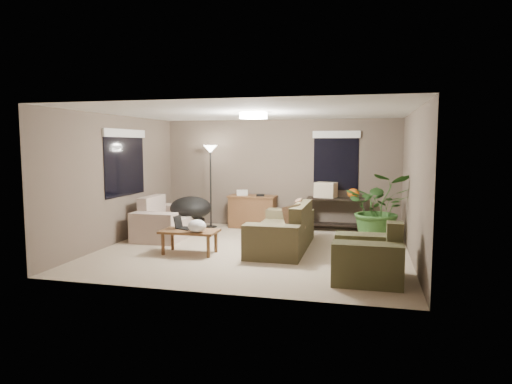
% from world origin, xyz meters
% --- Properties ---
extents(room_shell, '(5.50, 5.50, 5.50)m').
position_xyz_m(room_shell, '(0.00, 0.00, 1.25)').
color(room_shell, tan).
rests_on(room_shell, ground).
extents(main_sofa, '(0.95, 2.20, 0.85)m').
position_xyz_m(main_sofa, '(0.52, 0.26, 0.29)').
color(main_sofa, '#4A432C').
rests_on(main_sofa, ground).
extents(throw_pillows, '(0.38, 1.38, 0.47)m').
position_xyz_m(throw_pillows, '(0.78, 0.26, 0.65)').
color(throw_pillows, '#8C7251').
rests_on(throw_pillows, main_sofa).
extents(loveseat, '(0.90, 1.60, 0.85)m').
position_xyz_m(loveseat, '(-2.07, 0.71, 0.30)').
color(loveseat, beige).
rests_on(loveseat, ground).
extents(armchair, '(0.95, 1.00, 0.85)m').
position_xyz_m(armchair, '(2.05, -1.41, 0.30)').
color(armchair, brown).
rests_on(armchair, ground).
extents(coffee_table, '(1.00, 0.55, 0.42)m').
position_xyz_m(coffee_table, '(-1.03, -0.54, 0.36)').
color(coffee_table, brown).
rests_on(coffee_table, ground).
extents(laptop, '(0.40, 0.34, 0.24)m').
position_xyz_m(laptop, '(-1.20, -0.44, 0.48)').
color(laptop, black).
rests_on(laptop, coffee_table).
extents(plastic_bag, '(0.39, 0.37, 0.22)m').
position_xyz_m(plastic_bag, '(-0.83, -0.69, 0.53)').
color(plastic_bag, white).
rests_on(plastic_bag, coffee_table).
extents(desk, '(1.10, 0.50, 0.75)m').
position_xyz_m(desk, '(-0.57, 2.19, 0.38)').
color(desk, brown).
rests_on(desk, ground).
extents(desk_papers, '(0.71, 0.31, 0.12)m').
position_xyz_m(desk_papers, '(-0.73, 2.18, 0.80)').
color(desk_papers, silver).
rests_on(desk_papers, desk).
extents(console_table, '(1.30, 0.40, 0.75)m').
position_xyz_m(console_table, '(1.36, 2.23, 0.44)').
color(console_table, black).
rests_on(console_table, ground).
extents(pumpkin, '(0.33, 0.33, 0.21)m').
position_xyz_m(pumpkin, '(1.71, 2.23, 0.86)').
color(pumpkin, orange).
rests_on(pumpkin, console_table).
extents(cardboard_box, '(0.52, 0.44, 0.34)m').
position_xyz_m(cardboard_box, '(1.11, 2.23, 0.92)').
color(cardboard_box, beige).
rests_on(cardboard_box, console_table).
extents(papasan_chair, '(1.05, 1.05, 0.80)m').
position_xyz_m(papasan_chair, '(-1.73, 1.27, 0.47)').
color(papasan_chair, black).
rests_on(papasan_chair, ground).
extents(floor_lamp, '(0.32, 0.32, 1.91)m').
position_xyz_m(floor_lamp, '(-1.53, 2.01, 1.60)').
color(floor_lamp, black).
rests_on(floor_lamp, ground).
extents(ceiling_fixture, '(0.50, 0.50, 0.10)m').
position_xyz_m(ceiling_fixture, '(0.00, 0.00, 2.44)').
color(ceiling_fixture, white).
rests_on(ceiling_fixture, room_shell).
extents(houseplant, '(1.25, 1.39, 1.08)m').
position_xyz_m(houseplant, '(2.24, 1.11, 0.54)').
color(houseplant, '#2D5923').
rests_on(houseplant, ground).
extents(cat_scratching_post, '(0.32, 0.32, 0.50)m').
position_xyz_m(cat_scratching_post, '(2.41, 1.12, 0.21)').
color(cat_scratching_post, tan).
rests_on(cat_scratching_post, ground).
extents(window_left, '(0.05, 1.56, 1.33)m').
position_xyz_m(window_left, '(-2.73, 0.30, 1.78)').
color(window_left, black).
rests_on(window_left, room_shell).
extents(window_back, '(1.06, 0.05, 1.33)m').
position_xyz_m(window_back, '(1.30, 2.48, 1.79)').
color(window_back, black).
rests_on(window_back, room_shell).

